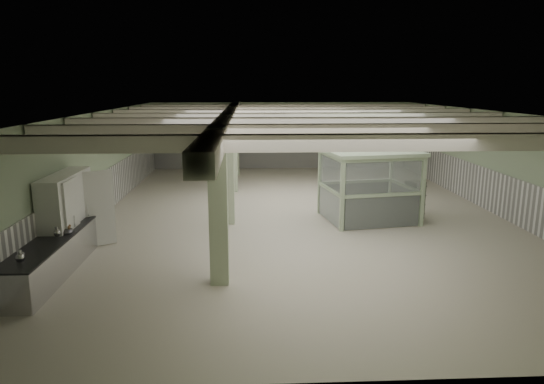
{
  "coord_description": "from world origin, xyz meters",
  "views": [
    {
      "loc": [
        -1.81,
        -16.62,
        4.48
      ],
      "look_at": [
        -1.1,
        -2.17,
        1.3
      ],
      "focal_mm": 32.0,
      "sensor_mm": 36.0,
      "label": 1
    }
  ],
  "objects_px": {
    "walkin_cooler": "(68,215)",
    "guard_booth": "(369,172)",
    "filing_cabinet": "(415,200)",
    "prep_counter": "(57,253)"
  },
  "relations": [
    {
      "from": "walkin_cooler",
      "to": "guard_booth",
      "type": "xyz_separation_m",
      "value": [
        8.87,
        3.14,
        0.52
      ]
    },
    {
      "from": "walkin_cooler",
      "to": "guard_booth",
      "type": "bearing_deg",
      "value": 19.52
    },
    {
      "from": "prep_counter",
      "to": "walkin_cooler",
      "type": "height_order",
      "value": "walkin_cooler"
    },
    {
      "from": "guard_booth",
      "to": "walkin_cooler",
      "type": "bearing_deg",
      "value": -169.85
    },
    {
      "from": "prep_counter",
      "to": "walkin_cooler",
      "type": "bearing_deg",
      "value": 94.18
    },
    {
      "from": "walkin_cooler",
      "to": "guard_booth",
      "type": "height_order",
      "value": "guard_booth"
    },
    {
      "from": "guard_booth",
      "to": "filing_cabinet",
      "type": "relative_size",
      "value": 2.6
    },
    {
      "from": "walkin_cooler",
      "to": "guard_booth",
      "type": "distance_m",
      "value": 9.42
    },
    {
      "from": "guard_booth",
      "to": "filing_cabinet",
      "type": "height_order",
      "value": "guard_booth"
    },
    {
      "from": "prep_counter",
      "to": "walkin_cooler",
      "type": "distance_m",
      "value": 1.33
    }
  ]
}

